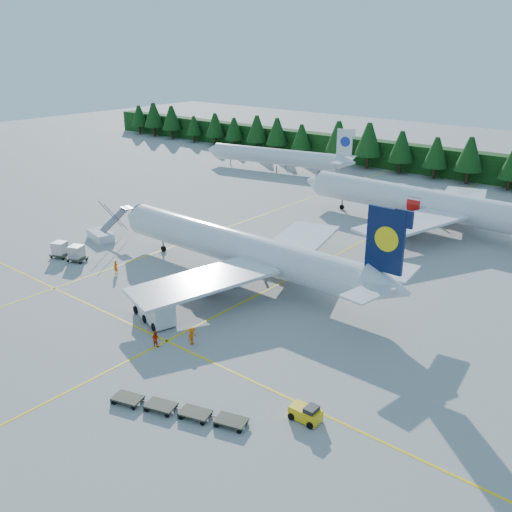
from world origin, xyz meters
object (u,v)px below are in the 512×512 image
Objects in this scene: airstairs at (103,233)px; service_truck at (154,307)px; baggage_tug at (306,413)px; airliner_red at (415,201)px; airliner_navy at (233,247)px.

airstairs is 1.10× the size of service_truck.
service_truck is 22.69m from baggage_tug.
airstairs is at bearing 160.23° from baggage_tug.
airliner_red is at bearing 61.46° from airstairs.
airstairs reaches higher than baggage_tug.
service_truck is at bearing -82.48° from airliner_navy.
airliner_navy reaches higher than baggage_tug.
airliner_navy reaches higher than service_truck.
service_truck is (25.98, -12.44, 0.52)m from airstairs.
baggage_tug is at bearing 6.78° from service_truck.
airliner_red is at bearing 76.41° from airliner_navy.
baggage_tug is (15.72, -52.53, -3.25)m from airliner_red.
airliner_red reaches higher than baggage_tug.
airliner_navy is at bearing 141.52° from baggage_tug.
airstairs is at bearing 170.87° from service_truck.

